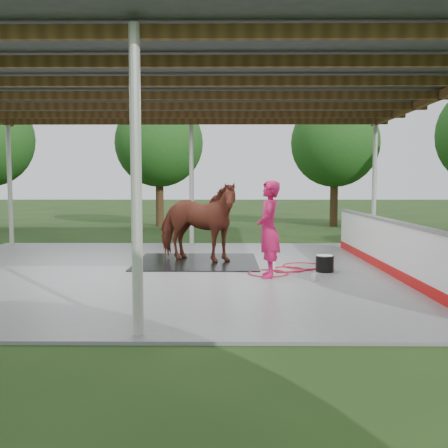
{
  "coord_description": "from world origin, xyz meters",
  "views": [
    {
      "loc": [
        1.14,
        -10.9,
        1.96
      ],
      "look_at": [
        1.05,
        0.35,
        1.05
      ],
      "focal_mm": 40.0,
      "sensor_mm": 36.0,
      "label": 1
    }
  ],
  "objects_px": {
    "wash_bucket": "(325,263)",
    "dasher_board": "(385,246)",
    "handler": "(269,229)",
    "horse": "(197,222)"
  },
  "relations": [
    {
      "from": "horse",
      "to": "handler",
      "type": "relative_size",
      "value": 1.15
    },
    {
      "from": "dasher_board",
      "to": "handler",
      "type": "relative_size",
      "value": 4.05
    },
    {
      "from": "handler",
      "to": "wash_bucket",
      "type": "xyz_separation_m",
      "value": [
        1.28,
        0.64,
        -0.8
      ]
    },
    {
      "from": "dasher_board",
      "to": "wash_bucket",
      "type": "xyz_separation_m",
      "value": [
        -1.35,
        -0.16,
        -0.36
      ]
    },
    {
      "from": "wash_bucket",
      "to": "handler",
      "type": "bearing_deg",
      "value": -153.34
    },
    {
      "from": "wash_bucket",
      "to": "dasher_board",
      "type": "bearing_deg",
      "value": 6.53
    },
    {
      "from": "horse",
      "to": "wash_bucket",
      "type": "relative_size",
      "value": 5.8
    },
    {
      "from": "dasher_board",
      "to": "wash_bucket",
      "type": "height_order",
      "value": "dasher_board"
    },
    {
      "from": "dasher_board",
      "to": "horse",
      "type": "xyz_separation_m",
      "value": [
        -4.22,
        1.14,
        0.44
      ]
    },
    {
      "from": "handler",
      "to": "wash_bucket",
      "type": "relative_size",
      "value": 5.06
    }
  ]
}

